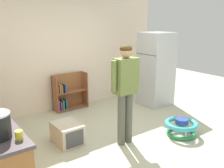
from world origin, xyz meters
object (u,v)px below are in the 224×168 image
at_px(yellow_cup, 19,135).
at_px(bookshelf, 68,94).
at_px(standing_person, 125,86).
at_px(pet_carrier, 67,133).
at_px(baby_walker, 181,127).
at_px(refrigerator, 156,69).

bearing_deg(yellow_cup, bookshelf, 54.96).
bearing_deg(standing_person, yellow_cup, -162.53).
bearing_deg(standing_person, pet_carrier, 143.74).
distance_m(standing_person, yellow_cup, 2.01).
bearing_deg(baby_walker, bookshelf, 112.66).
xyz_separation_m(standing_person, yellow_cup, (-1.92, -0.60, -0.07)).
bearing_deg(bookshelf, refrigerator, -26.56).
relative_size(baby_walker, pet_carrier, 1.09).
bearing_deg(bookshelf, standing_person, -89.69).
bearing_deg(baby_walker, refrigerator, 60.13).
bearing_deg(standing_person, baby_walker, -20.55).
bearing_deg(pet_carrier, refrigerator, 11.67).
bearing_deg(pet_carrier, baby_walker, -28.00).
height_order(pet_carrier, yellow_cup, yellow_cup).
distance_m(refrigerator, pet_carrier, 2.86).
bearing_deg(pet_carrier, standing_person, -36.26).
bearing_deg(baby_walker, standing_person, 159.45).
bearing_deg(yellow_cup, pet_carrier, 46.93).
height_order(refrigerator, bookshelf, refrigerator).
distance_m(refrigerator, bookshelf, 2.22).
height_order(refrigerator, yellow_cup, refrigerator).
height_order(bookshelf, yellow_cup, yellow_cup).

